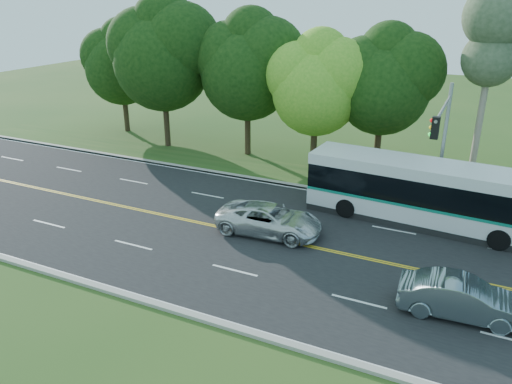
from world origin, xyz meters
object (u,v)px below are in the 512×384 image
at_px(sedan, 462,298).
at_px(suv, 269,219).
at_px(traffic_signal, 441,136).

bearing_deg(sedan, suv, 66.00).
bearing_deg(traffic_signal, sedan, -75.34).
relative_size(traffic_signal, suv, 1.32).
distance_m(sedan, suv, 9.83).
distance_m(traffic_signal, sedan, 9.31).
bearing_deg(sedan, traffic_signal, 10.15).
height_order(traffic_signal, sedan, traffic_signal).
bearing_deg(traffic_signal, suv, -145.45).
bearing_deg(suv, sedan, -113.35).
xyz_separation_m(traffic_signal, suv, (-7.12, -4.90, -3.92)).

